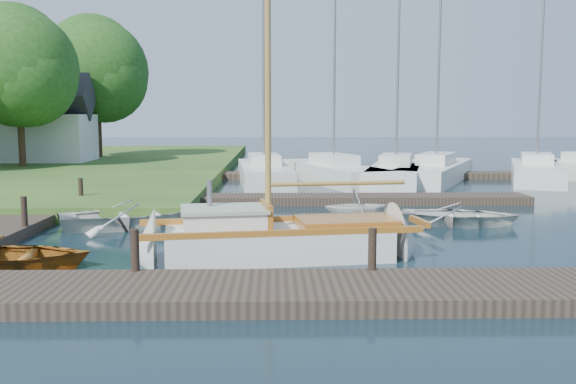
{
  "coord_description": "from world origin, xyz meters",
  "views": [
    {
      "loc": [
        -0.36,
        -16.95,
        3.22
      ],
      "look_at": [
        0.0,
        0.0,
        1.2
      ],
      "focal_mm": 40.0,
      "sensor_mm": 36.0,
      "label": 1
    }
  ],
  "objects_px": {
    "marina_boat_4": "(536,170)",
    "tree_3": "(18,67)",
    "sailboat": "(284,243)",
    "marina_boat_3": "(436,170)",
    "marina_boat_2": "(396,172)",
    "tree_7": "(97,70)",
    "mooring_post_2": "(372,249)",
    "tender_b": "(359,203)",
    "house_c": "(47,126)",
    "mooring_post_5": "(81,190)",
    "mooring_post_4": "(24,211)",
    "marina_boat_0": "(264,171)",
    "marina_boat_1": "(334,171)",
    "tender_c": "(459,213)",
    "tender_a": "(134,212)",
    "mooring_post_1": "(135,250)"
  },
  "relations": [
    {
      "from": "mooring_post_4",
      "to": "tree_3",
      "type": "relative_size",
      "value": 0.09
    },
    {
      "from": "tender_a",
      "to": "marina_boat_0",
      "type": "xyz_separation_m",
      "value": [
        3.6,
        12.06,
        0.14
      ]
    },
    {
      "from": "mooring_post_4",
      "to": "mooring_post_5",
      "type": "height_order",
      "value": "same"
    },
    {
      "from": "marina_boat_3",
      "to": "tender_a",
      "type": "bearing_deg",
      "value": 160.88
    },
    {
      "from": "marina_boat_0",
      "to": "marina_boat_3",
      "type": "relative_size",
      "value": 0.88
    },
    {
      "from": "marina_boat_2",
      "to": "sailboat",
      "type": "bearing_deg",
      "value": 174.95
    },
    {
      "from": "tender_a",
      "to": "tree_7",
      "type": "relative_size",
      "value": 0.44
    },
    {
      "from": "tender_b",
      "to": "marina_boat_0",
      "type": "height_order",
      "value": "marina_boat_0"
    },
    {
      "from": "mooring_post_4",
      "to": "marina_boat_0",
      "type": "relative_size",
      "value": 0.07
    },
    {
      "from": "mooring_post_2",
      "to": "tender_b",
      "type": "distance_m",
      "value": 7.7
    },
    {
      "from": "marina_boat_3",
      "to": "house_c",
      "type": "distance_m",
      "value": 23.03
    },
    {
      "from": "sailboat",
      "to": "marina_boat_0",
      "type": "relative_size",
      "value": 0.91
    },
    {
      "from": "tender_a",
      "to": "tender_b",
      "type": "height_order",
      "value": "tender_b"
    },
    {
      "from": "marina_boat_0",
      "to": "marina_boat_1",
      "type": "height_order",
      "value": "marina_boat_0"
    },
    {
      "from": "mooring_post_2",
      "to": "marina_boat_3",
      "type": "relative_size",
      "value": 0.07
    },
    {
      "from": "sailboat",
      "to": "marina_boat_3",
      "type": "distance_m",
      "value": 18.33
    },
    {
      "from": "sailboat",
      "to": "mooring_post_5",
      "type": "bearing_deg",
      "value": 123.72
    },
    {
      "from": "marina_boat_2",
      "to": "tree_7",
      "type": "relative_size",
      "value": 1.1
    },
    {
      "from": "marina_boat_4",
      "to": "tree_3",
      "type": "bearing_deg",
      "value": 100.91
    },
    {
      "from": "mooring_post_2",
      "to": "tree_7",
      "type": "relative_size",
      "value": 0.09
    },
    {
      "from": "marina_boat_0",
      "to": "tree_3",
      "type": "bearing_deg",
      "value": 66.47
    },
    {
      "from": "marina_boat_1",
      "to": "marina_boat_2",
      "type": "bearing_deg",
      "value": -117.44
    },
    {
      "from": "tender_c",
      "to": "house_c",
      "type": "distance_m",
      "value": 27.94
    },
    {
      "from": "marina_boat_1",
      "to": "marina_boat_4",
      "type": "xyz_separation_m",
      "value": [
        9.97,
        0.33,
        0.0
      ]
    },
    {
      "from": "mooring_post_5",
      "to": "tree_3",
      "type": "xyz_separation_m",
      "value": [
        -7.0,
        13.05,
        5.11
      ]
    },
    {
      "from": "tree_3",
      "to": "tree_7",
      "type": "distance_m",
      "value": 8.26
    },
    {
      "from": "marina_boat_3",
      "to": "sailboat",
      "type": "bearing_deg",
      "value": 179.89
    },
    {
      "from": "tender_b",
      "to": "tender_c",
      "type": "relative_size",
      "value": 0.59
    },
    {
      "from": "mooring_post_4",
      "to": "tree_7",
      "type": "bearing_deg",
      "value": 100.86
    },
    {
      "from": "marina_boat_3",
      "to": "marina_boat_0",
      "type": "bearing_deg",
      "value": 117.81
    },
    {
      "from": "tree_7",
      "to": "tender_b",
      "type": "bearing_deg",
      "value": -58.66
    },
    {
      "from": "tender_a",
      "to": "marina_boat_2",
      "type": "distance_m",
      "value": 15.3
    },
    {
      "from": "tender_c",
      "to": "house_c",
      "type": "height_order",
      "value": "house_c"
    },
    {
      "from": "tree_3",
      "to": "marina_boat_3",
      "type": "bearing_deg",
      "value": -10.46
    },
    {
      "from": "marina_boat_2",
      "to": "tender_b",
      "type": "bearing_deg",
      "value": 177.63
    },
    {
      "from": "tender_b",
      "to": "marina_boat_0",
      "type": "bearing_deg",
      "value": 11.19
    },
    {
      "from": "marina_boat_2",
      "to": "tree_7",
      "type": "height_order",
      "value": "marina_boat_2"
    },
    {
      "from": "tender_c",
      "to": "tree_3",
      "type": "relative_size",
      "value": 0.4
    },
    {
      "from": "marina_boat_0",
      "to": "marina_boat_3",
      "type": "distance_m",
      "value": 8.4
    },
    {
      "from": "mooring_post_5",
      "to": "tree_3",
      "type": "height_order",
      "value": "tree_3"
    },
    {
      "from": "house_c",
      "to": "mooring_post_5",
      "type": "bearing_deg",
      "value": -67.62
    },
    {
      "from": "tender_c",
      "to": "marina_boat_3",
      "type": "bearing_deg",
      "value": 1.62
    },
    {
      "from": "mooring_post_5",
      "to": "marina_boat_0",
      "type": "bearing_deg",
      "value": 54.49
    },
    {
      "from": "mooring_post_1",
      "to": "tree_7",
      "type": "distance_m",
      "value": 32.79
    },
    {
      "from": "mooring_post_5",
      "to": "marina_boat_0",
      "type": "height_order",
      "value": "marina_boat_0"
    },
    {
      "from": "marina_boat_1",
      "to": "tree_7",
      "type": "distance_m",
      "value": 19.84
    },
    {
      "from": "mooring_post_5",
      "to": "sailboat",
      "type": "bearing_deg",
      "value": -47.83
    },
    {
      "from": "marina_boat_4",
      "to": "mooring_post_5",
      "type": "bearing_deg",
      "value": 134.45
    },
    {
      "from": "marina_boat_0",
      "to": "house_c",
      "type": "xyz_separation_m",
      "value": [
        -13.14,
        8.39,
        2.01
      ]
    },
    {
      "from": "mooring_post_5",
      "to": "tender_b",
      "type": "xyz_separation_m",
      "value": [
        9.24,
        -2.34,
        -0.15
      ]
    }
  ]
}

